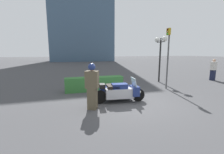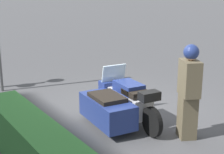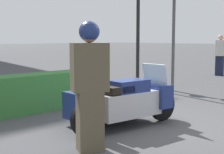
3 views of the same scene
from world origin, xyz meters
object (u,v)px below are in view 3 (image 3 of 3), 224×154
object	(u,v)px
police_motorcycle	(119,101)
traffic_light_near	(173,10)
officer_rider	(90,83)
hedge_bush_curbside	(22,94)
twin_lamp_post	(138,4)
pedestrian_bystander	(220,55)

from	to	relation	value
police_motorcycle	traffic_light_near	distance (m)	4.38
police_motorcycle	officer_rider	bearing A→B (deg)	-145.41
police_motorcycle	officer_rider	distance (m)	1.67
police_motorcycle	hedge_bush_curbside	size ratio (longest dim) A/B	0.70
hedge_bush_curbside	twin_lamp_post	size ratio (longest dim) A/B	1.00
police_motorcycle	twin_lamp_post	xyz separation A→B (m)	(4.53, 3.46, 2.35)
traffic_light_near	police_motorcycle	bearing A→B (deg)	25.64
hedge_bush_curbside	pedestrian_bystander	distance (m)	10.04
police_motorcycle	traffic_light_near	size ratio (longest dim) A/B	0.65
twin_lamp_post	traffic_light_near	bearing A→B (deg)	-112.65
police_motorcycle	traffic_light_near	world-z (taller)	traffic_light_near
hedge_bush_curbside	pedestrian_bystander	world-z (taller)	pedestrian_bystander
police_motorcycle	pedestrian_bystander	size ratio (longest dim) A/B	1.38
officer_rider	twin_lamp_post	bearing A→B (deg)	152.49
police_motorcycle	officer_rider	xyz separation A→B (m)	(-1.39, -0.77, 0.53)
officer_rider	twin_lamp_post	size ratio (longest dim) A/B	0.54
twin_lamp_post	police_motorcycle	bearing A→B (deg)	-142.62
twin_lamp_post	hedge_bush_curbside	bearing A→B (deg)	-166.50
police_motorcycle	hedge_bush_curbside	bearing A→B (deg)	115.48
traffic_light_near	officer_rider	bearing A→B (deg)	28.05
pedestrian_bystander	police_motorcycle	bearing A→B (deg)	92.05
hedge_bush_curbside	traffic_light_near	bearing A→B (deg)	-10.27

